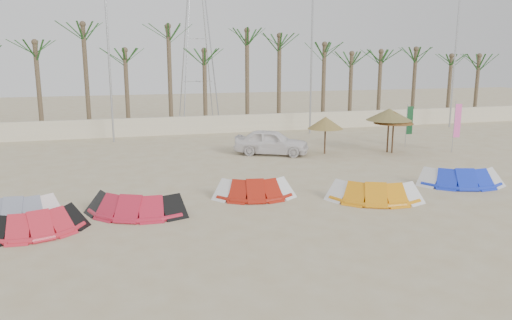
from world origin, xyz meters
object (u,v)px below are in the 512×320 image
object	(u,v)px
parasol_right	(389,114)
kite_red_mid	(135,202)
kite_grey	(17,205)
kite_red_left	(39,220)
parasol_left	(325,123)
parasol_mid	(394,118)
car	(272,142)
kite_orange	(371,189)
kite_red_right	(252,187)
kite_blue	(457,175)

from	to	relation	value
parasol_right	kite_red_mid	bearing A→B (deg)	-152.07
kite_grey	kite_red_left	distance (m)	2.15
parasol_left	parasol_mid	world-z (taller)	parasol_mid
parasol_left	parasol_right	bearing A→B (deg)	-8.42
kite_red_mid	car	distance (m)	12.24
kite_grey	kite_red_mid	bearing A→B (deg)	-9.47
kite_red_mid	parasol_left	distance (m)	14.13
kite_grey	kite_red_mid	xyz separation A→B (m)	(4.10, -0.68, 0.00)
kite_orange	parasol_left	size ratio (longest dim) A/B	1.84
kite_orange	car	size ratio (longest dim) A/B	0.94
kite_orange	parasol_mid	xyz separation A→B (m)	(5.90, 8.40, 1.69)
kite_grey	car	size ratio (longest dim) A/B	0.73
kite_red_mid	car	size ratio (longest dim) A/B	0.95
kite_orange	car	world-z (taller)	car
kite_red_right	parasol_left	bearing A→B (deg)	49.64
kite_red_right	car	size ratio (longest dim) A/B	0.79
kite_grey	kite_orange	xyz separation A→B (m)	(13.34, -1.43, 0.00)
kite_red_mid	parasol_mid	distance (m)	17.05
kite_red_left	kite_grey	bearing A→B (deg)	117.56
kite_orange	parasol_right	bearing A→B (deg)	56.52
kite_blue	car	xyz separation A→B (m)	(-6.02, 8.77, 0.31)
parasol_right	kite_red_right	bearing A→B (deg)	-145.57
kite_grey	parasol_mid	distance (m)	20.54
kite_red_right	kite_blue	size ratio (longest dim) A/B	0.86
parasol_mid	parasol_right	world-z (taller)	parasol_right
parasol_mid	parasol_right	size ratio (longest dim) A/B	0.92
kite_red_right	car	xyz separation A→B (m)	(3.36, 8.22, 0.32)
kite_red_right	parasol_mid	world-z (taller)	parasol_mid
kite_grey	kite_blue	world-z (taller)	same
kite_red_mid	parasol_mid	world-z (taller)	parasol_mid
kite_grey	parasol_left	world-z (taller)	parasol_left
kite_blue	parasol_right	size ratio (longest dim) A/B	1.47
kite_grey	kite_blue	xyz separation A→B (m)	(18.24, -0.30, 0.00)
kite_red_left	kite_red_right	size ratio (longest dim) A/B	1.02
kite_red_right	kite_blue	bearing A→B (deg)	-3.32
kite_orange	parasol_mid	world-z (taller)	parasol_mid
parasol_left	car	size ratio (longest dim) A/B	0.51
parasol_right	kite_grey	bearing A→B (deg)	-159.17
kite_orange	kite_red_right	bearing A→B (deg)	159.51
kite_red_mid	kite_red_right	size ratio (longest dim) A/B	1.20
kite_red_left	kite_red_right	world-z (taller)	same
parasol_left	parasol_mid	bearing A→B (deg)	-12.14
kite_red_left	parasol_mid	size ratio (longest dim) A/B	1.40
kite_red_mid	kite_orange	size ratio (longest dim) A/B	1.01
kite_red_mid	kite_red_left	bearing A→B (deg)	-158.56
kite_orange	parasol_mid	distance (m)	10.41
kite_red_right	kite_orange	size ratio (longest dim) A/B	0.84
car	kite_red_left	bearing A→B (deg)	159.27
kite_red_mid	kite_orange	distance (m)	9.27
parasol_left	parasol_mid	xyz separation A→B (m)	(3.95, -0.85, 0.27)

